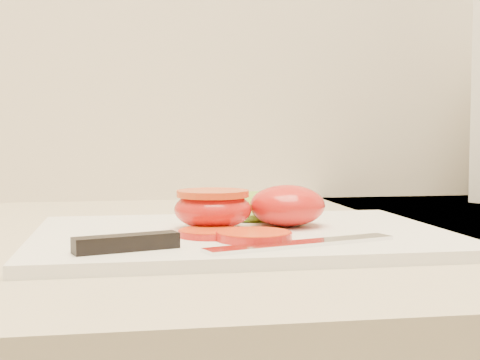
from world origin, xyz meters
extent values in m
cube|color=#C2B897|center=(0.00, 1.68, 0.92)|extent=(3.92, 0.65, 0.03)
cube|color=white|center=(-0.01, 1.61, 0.94)|extent=(0.37, 0.27, 0.01)
ellipsoid|color=red|center=(0.03, 1.63, 0.96)|extent=(0.07, 0.07, 0.04)
ellipsoid|color=red|center=(-0.04, 1.63, 0.96)|extent=(0.07, 0.07, 0.04)
cylinder|color=red|center=(-0.04, 1.63, 0.97)|extent=(0.07, 0.07, 0.01)
cylinder|color=#CB5D1B|center=(-0.01, 1.56, 0.94)|extent=(0.06, 0.06, 0.01)
cylinder|color=#CB5D1B|center=(-0.05, 1.58, 0.94)|extent=(0.05, 0.05, 0.01)
ellipsoid|color=#88BF32|center=(0.02, 1.69, 0.95)|extent=(0.12, 0.09, 0.02)
cube|color=silver|center=(0.02, 1.52, 0.94)|extent=(0.16, 0.07, 0.00)
cube|color=black|center=(-0.12, 1.52, 0.95)|extent=(0.08, 0.04, 0.01)
camera|label=1|loc=(-0.12, 1.02, 1.03)|focal=50.00mm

